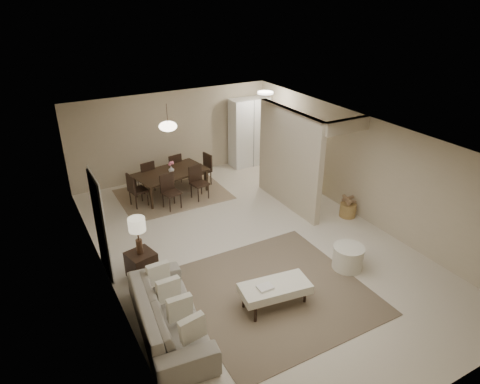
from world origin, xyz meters
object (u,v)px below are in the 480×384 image
pantry_cabinet (249,132)px  side_table (142,265)px  ottoman_bench (275,289)px  sofa (169,314)px  round_pouf (348,258)px  wicker_basket (348,210)px  dining_table (172,183)px

pantry_cabinet → side_table: bearing=-139.4°
pantry_cabinet → ottoman_bench: 6.74m
sofa → ottoman_bench: 1.87m
sofa → ottoman_bench: bearing=-93.0°
ottoman_bench → side_table: 2.65m
round_pouf → wicker_basket: bearing=48.1°
dining_table → wicker_basket: bearing=-54.9°
sofa → round_pouf: 3.73m
pantry_cabinet → dining_table: size_ratio=1.11×
side_table → wicker_basket: side_table is taller
ottoman_bench → round_pouf: size_ratio=2.09×
pantry_cabinet → side_table: size_ratio=3.96×
sofa → wicker_basket: sofa is taller
side_table → wicker_basket: bearing=-1.0°
ottoman_bench → dining_table: bearing=97.6°
wicker_basket → sofa: bearing=-163.3°
sofa → dining_table: bearing=-15.1°
dining_table → ottoman_bench: bearing=-101.2°
pantry_cabinet → ottoman_bench: pantry_cabinet is taller
sofa → wicker_basket: size_ratio=6.04×
side_table → round_pouf: size_ratio=0.86×
pantry_cabinet → round_pouf: bearing=-100.5°
sofa → round_pouf: bearing=-84.9°
side_table → pantry_cabinet: bearing=40.6°
ottoman_bench → dining_table: (0.03, 5.09, -0.02)m
side_table → ottoman_bench: bearing=-47.4°
dining_table → side_table: bearing=-131.1°
pantry_cabinet → wicker_basket: (0.40, -4.15, -0.88)m
ottoman_bench → dining_table: dining_table is taller
round_pouf → wicker_basket: 2.20m
pantry_cabinet → dining_table: (-2.92, -0.93, -0.72)m
pantry_cabinet → sofa: 7.50m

